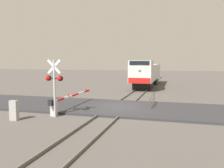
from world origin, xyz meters
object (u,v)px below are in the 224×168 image
Objects in this scene: crossing_signal at (54,82)px; utility_cabinet at (14,110)px; locomotive at (147,73)px; guard_railing at (152,99)px; crossing_gate at (62,102)px.

utility_cabinet is (-2.00, -1.42, -1.70)m from crossing_signal.
guard_railing is (2.41, -15.56, -1.31)m from locomotive.
locomotive is at bearing 98.80° from guard_railing.
utility_cabinet reaches higher than guard_railing.
crossing_gate is 7.13m from guard_railing.
locomotive and crossing_signal have the same top height.
locomotive is 19.78m from crossing_gate.
crossing_signal is at bearing -80.21° from crossing_gate.
utility_cabinet is (-5.35, -22.27, -1.32)m from locomotive.
guard_railing is (6.01, 3.85, -0.11)m from crossing_gate.
crossing_signal reaches higher than utility_cabinet.
crossing_signal is 2.98m from utility_cabinet.
crossing_signal reaches higher than crossing_gate.
crossing_signal is (-3.35, -20.85, 0.38)m from locomotive.
locomotive is 15.80m from guard_railing.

